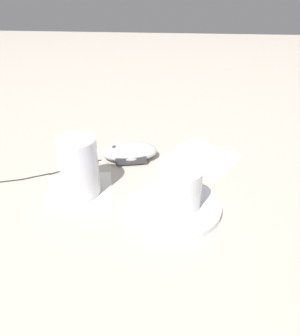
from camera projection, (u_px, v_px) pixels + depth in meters
The scene contains 8 objects.
ground_plane at pixel (140, 174), 0.66m from camera, with size 3.00×3.00×0.00m, color #B2A899.
saucer at pixel (175, 207), 0.56m from camera, with size 0.16×0.16×0.01m, color white.
coffee_cup at pixel (180, 186), 0.54m from camera, with size 0.10×0.07×0.07m.
computer_mouse at pixel (130, 152), 0.70m from camera, with size 0.09×0.13×0.03m.
mouse_cable at pixel (14, 172), 0.66m from camera, with size 0.10×0.31×0.00m.
napkin_under_glass at pixel (80, 191), 0.61m from camera, with size 0.12×0.12×0.00m, color silver.
drinking_glass at pixel (79, 166), 0.58m from camera, with size 0.07×0.07×0.11m, color silver.
napkin_spare at pixel (201, 157), 0.71m from camera, with size 0.13×0.13×0.00m, color white.
Camera 1 is at (-0.55, -0.06, 0.37)m, focal length 35.00 mm.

